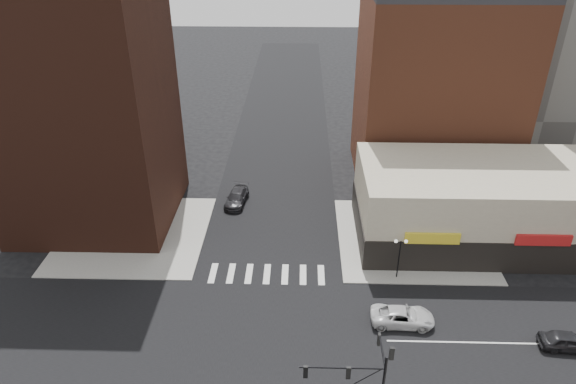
{
  "coord_description": "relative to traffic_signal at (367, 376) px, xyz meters",
  "views": [
    {
      "loc": [
        2.93,
        -30.02,
        30.4
      ],
      "look_at": [
        1.98,
        4.49,
        11.0
      ],
      "focal_mm": 32.0,
      "sensor_mm": 36.0,
      "label": 1
    }
  ],
  "objects": [
    {
      "name": "ground",
      "position": [
        -7.24,
        7.83,
        -4.96
      ],
      "size": [
        240.0,
        240.0,
        0.0
      ],
      "primitive_type": "plane",
      "color": "black",
      "rests_on": "ground"
    },
    {
      "name": "road_ew",
      "position": [
        -7.24,
        7.83,
        -4.95
      ],
      "size": [
        200.0,
        14.0,
        0.02
      ],
      "primitive_type": "cube",
      "color": "black",
      "rests_on": "ground"
    },
    {
      "name": "road_ns",
      "position": [
        -7.24,
        7.83,
        -4.95
      ],
      "size": [
        14.0,
        200.0,
        0.02
      ],
      "primitive_type": "cube",
      "color": "black",
      "rests_on": "ground"
    },
    {
      "name": "sidewalk_nw",
      "position": [
        -21.74,
        22.33,
        -4.9
      ],
      "size": [
        15.0,
        15.0,
        0.12
      ],
      "primitive_type": "cube",
      "color": "gray",
      "rests_on": "ground"
    },
    {
      "name": "sidewalk_ne",
      "position": [
        7.26,
        22.33,
        -4.9
      ],
      "size": [
        15.0,
        15.0,
        0.12
      ],
      "primitive_type": "cube",
      "color": "gray",
      "rests_on": "ground"
    },
    {
      "name": "building_nw",
      "position": [
        -26.24,
        26.33,
        7.54
      ],
      "size": [
        16.0,
        15.0,
        25.0
      ],
      "primitive_type": "cube",
      "color": "#3A1B12",
      "rests_on": "ground"
    },
    {
      "name": "building_nw_low",
      "position": [
        -39.24,
        41.83,
        1.04
      ],
      "size": [
        20.0,
        18.0,
        12.0
      ],
      "primitive_type": "cube",
      "color": "#3A1B12",
      "rests_on": "ground"
    },
    {
      "name": "building_ne_midrise",
      "position": [
        11.76,
        37.33,
        6.04
      ],
      "size": [
        18.0,
        15.0,
        22.0
      ],
      "primitive_type": "cube",
      "color": "brown",
      "rests_on": "ground"
    },
    {
      "name": "building_ne_row",
      "position": [
        13.76,
        22.83,
        -1.66
      ],
      "size": [
        24.2,
        12.2,
        8.0
      ],
      "color": "#B9AE93",
      "rests_on": "ground"
    },
    {
      "name": "traffic_signal",
      "position": [
        0.0,
        0.0,
        0.0
      ],
      "size": [
        5.59,
        3.09,
        7.77
      ],
      "color": "black",
      "rests_on": "ground"
    },
    {
      "name": "street_lamp_ne",
      "position": [
        4.76,
        15.83,
        -1.67
      ],
      "size": [
        1.22,
        0.32,
        4.16
      ],
      "color": "black",
      "rests_on": "sidewalk_ne"
    },
    {
      "name": "white_suv",
      "position": [
        4.27,
        9.89,
        -4.24
      ],
      "size": [
        5.29,
        2.57,
        1.45
      ],
      "primitive_type": "imported",
      "rotation": [
        0.0,
        0.0,
        1.54
      ],
      "color": "silver",
      "rests_on": "ground"
    },
    {
      "name": "dark_sedan_east",
      "position": [
        16.68,
        7.46,
        -4.22
      ],
      "size": [
        4.46,
        2.1,
        1.47
      ],
      "primitive_type": "imported",
      "rotation": [
        0.0,
        0.0,
        1.49
      ],
      "color": "black",
      "rests_on": "ground"
    },
    {
      "name": "dark_sedan_north",
      "position": [
        -11.66,
        29.07,
        -4.21
      ],
      "size": [
        2.75,
        5.39,
        1.5
      ],
      "primitive_type": "imported",
      "rotation": [
        0.0,
        0.0,
        -0.13
      ],
      "color": "black",
      "rests_on": "ground"
    }
  ]
}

